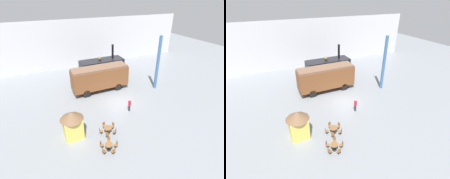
% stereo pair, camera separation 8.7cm
% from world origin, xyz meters
% --- Properties ---
extents(ground_plane, '(80.00, 80.00, 0.00)m').
position_xyz_m(ground_plane, '(0.00, 0.00, 0.00)').
color(ground_plane, gray).
extents(backdrop_wall, '(44.00, 0.15, 9.00)m').
position_xyz_m(backdrop_wall, '(0.00, 15.65, 4.50)').
color(backdrop_wall, silver).
rests_on(backdrop_wall, ground_plane).
extents(steam_locomotive, '(7.42, 2.65, 5.56)m').
position_xyz_m(steam_locomotive, '(1.13, 8.57, 2.02)').
color(steam_locomotive, black).
rests_on(steam_locomotive, ground_plane).
extents(passenger_coach_wooden, '(8.31, 2.45, 3.79)m').
position_xyz_m(passenger_coach_wooden, '(-0.96, 4.20, 2.22)').
color(passenger_coach_wooden, brown).
rests_on(passenger_coach_wooden, ground_plane).
extents(cafe_table_near, '(0.84, 0.84, 0.74)m').
position_xyz_m(cafe_table_near, '(-3.73, -4.87, 0.58)').
color(cafe_table_near, black).
rests_on(cafe_table_near, ground_plane).
extents(cafe_table_mid, '(0.74, 0.74, 0.71)m').
position_xyz_m(cafe_table_mid, '(-4.58, -6.99, 0.52)').
color(cafe_table_mid, black).
rests_on(cafe_table_mid, ground_plane).
extents(cafe_chair_0, '(0.36, 0.37, 0.87)m').
position_xyz_m(cafe_chair_0, '(-3.83, -4.08, 0.51)').
color(cafe_chair_0, black).
rests_on(cafe_chair_0, ground_plane).
extents(cafe_chair_1, '(0.38, 0.36, 0.87)m').
position_xyz_m(cafe_chair_1, '(-4.51, -4.72, 0.51)').
color(cafe_chair_1, black).
rests_on(cafe_chair_1, ground_plane).
extents(cafe_chair_2, '(0.39, 0.40, 0.87)m').
position_xyz_m(cafe_chair_2, '(-4.12, -5.56, 0.51)').
color(cafe_chair_2, black).
rests_on(cafe_chair_2, ground_plane).
extents(cafe_chair_3, '(0.40, 0.40, 0.87)m').
position_xyz_m(cafe_chair_3, '(-3.19, -5.44, 0.51)').
color(cafe_chair_3, black).
rests_on(cafe_chair_3, ground_plane).
extents(cafe_chair_4, '(0.40, 0.38, 0.87)m').
position_xyz_m(cafe_chair_4, '(-3.02, -4.53, 0.51)').
color(cafe_chair_4, black).
rests_on(cafe_chair_4, ground_plane).
extents(cafe_chair_5, '(0.38, 0.40, 0.87)m').
position_xyz_m(cafe_chair_5, '(-4.27, -6.31, 0.51)').
color(cafe_chair_5, black).
rests_on(cafe_chair_5, ground_plane).
extents(cafe_chair_6, '(0.40, 0.40, 0.87)m').
position_xyz_m(cafe_chair_6, '(-5.13, -6.48, 0.51)').
color(cafe_chair_6, black).
rests_on(cafe_chair_6, ground_plane).
extents(cafe_chair_7, '(0.40, 0.39, 0.87)m').
position_xyz_m(cafe_chair_7, '(-5.23, -7.35, 0.51)').
color(cafe_chair_7, black).
rests_on(cafe_chair_7, ground_plane).
extents(cafe_chair_8, '(0.36, 0.38, 0.87)m').
position_xyz_m(cafe_chair_8, '(-4.44, -7.71, 0.51)').
color(cafe_chair_8, black).
rests_on(cafe_chair_8, ground_plane).
extents(cafe_chair_9, '(0.37, 0.36, 0.87)m').
position_xyz_m(cafe_chair_9, '(-3.85, -7.07, 0.51)').
color(cafe_chair_9, black).
rests_on(cafe_chair_9, ground_plane).
extents(visitor_person, '(0.34, 0.34, 1.69)m').
position_xyz_m(visitor_person, '(0.34, -2.32, 0.92)').
color(visitor_person, '#262633').
rests_on(visitor_person, ground_plane).
extents(ticket_kiosk, '(2.34, 2.34, 3.00)m').
position_xyz_m(ticket_kiosk, '(-7.08, -3.73, 1.67)').
color(ticket_kiosk, '#DBC151').
rests_on(ticket_kiosk, ground_plane).
extents(support_pillar, '(0.44, 0.44, 8.00)m').
position_xyz_m(support_pillar, '(7.08, 1.38, 4.00)').
color(support_pillar, '#386093').
rests_on(support_pillar, ground_plane).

